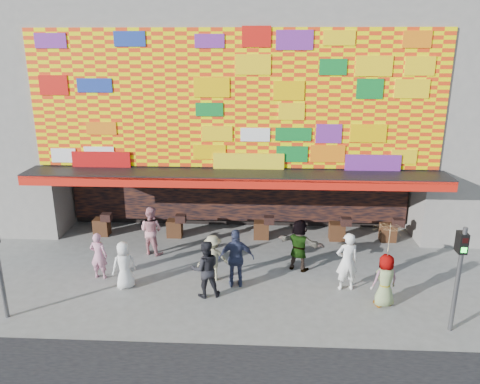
{
  "coord_description": "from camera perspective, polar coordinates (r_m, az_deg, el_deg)",
  "views": [
    {
      "loc": [
        1.05,
        -12.81,
        7.42
      ],
      "look_at": [
        0.28,
        2.0,
        2.75
      ],
      "focal_mm": 35.0,
      "sensor_mm": 36.0,
      "label": 1
    }
  ],
  "objects": [
    {
      "name": "ground",
      "position": [
        14.84,
        -1.51,
        -12.52
      ],
      "size": [
        90.0,
        90.0,
        0.0
      ],
      "primitive_type": "plane",
      "color": "slate",
      "rests_on": "ground"
    },
    {
      "name": "shop_building",
      "position": [
        21.13,
        0.12,
        11.53
      ],
      "size": [
        15.2,
        9.4,
        10.0
      ],
      "color": "gray",
      "rests_on": "ground"
    },
    {
      "name": "signal_right",
      "position": [
        13.62,
        25.18,
        -8.41
      ],
      "size": [
        0.22,
        0.2,
        3.0
      ],
      "color": "#59595B",
      "rests_on": "ground"
    },
    {
      "name": "ped_a",
      "position": [
        15.38,
        -13.93,
        -8.66
      ],
      "size": [
        0.91,
        0.83,
        1.56
      ],
      "primitive_type": "imported",
      "rotation": [
        0.0,
        0.0,
        3.72
      ],
      "color": "white",
      "rests_on": "ground"
    },
    {
      "name": "ped_b",
      "position": [
        16.21,
        -16.85,
        -7.44
      ],
      "size": [
        0.62,
        0.44,
        1.6
      ],
      "primitive_type": "imported",
      "rotation": [
        0.0,
        0.0,
        3.04
      ],
      "color": "#C8819D",
      "rests_on": "ground"
    },
    {
      "name": "ped_c",
      "position": [
        14.47,
        -4.23,
        -9.33
      ],
      "size": [
        1.02,
        0.88,
        1.81
      ],
      "primitive_type": "imported",
      "rotation": [
        0.0,
        0.0,
        3.39
      ],
      "color": "black",
      "rests_on": "ground"
    },
    {
      "name": "ped_d",
      "position": [
        15.42,
        -3.35,
        -8.05
      ],
      "size": [
        1.13,
        0.84,
        1.57
      ],
      "primitive_type": "imported",
      "rotation": [
        0.0,
        0.0,
        3.42
      ],
      "color": "tan",
      "rests_on": "ground"
    },
    {
      "name": "ped_e",
      "position": [
        14.95,
        -0.45,
        -8.09
      ],
      "size": [
        1.18,
        0.58,
        1.94
      ],
      "primitive_type": "imported",
      "rotation": [
        0.0,
        0.0,
        3.24
      ],
      "color": "#2E3451",
      "rests_on": "ground"
    },
    {
      "name": "ped_f",
      "position": [
        16.16,
        7.22,
        -6.43
      ],
      "size": [
        1.75,
        1.23,
        1.82
      ],
      "primitive_type": "imported",
      "rotation": [
        0.0,
        0.0,
        2.68
      ],
      "color": "gray",
      "rests_on": "ground"
    },
    {
      "name": "ped_g",
      "position": [
        14.6,
        17.26,
        -10.27
      ],
      "size": [
        0.92,
        0.74,
        1.63
      ],
      "primitive_type": "imported",
      "rotation": [
        0.0,
        0.0,
        3.45
      ],
      "color": "gray",
      "rests_on": "ground"
    },
    {
      "name": "ped_h",
      "position": [
        15.15,
        12.9,
        -8.26
      ],
      "size": [
        0.76,
        0.56,
        1.91
      ],
      "primitive_type": "imported",
      "rotation": [
        0.0,
        0.0,
        3.29
      ],
      "color": "white",
      "rests_on": "ground"
    },
    {
      "name": "ped_i",
      "position": [
        17.56,
        -10.77,
        -4.62
      ],
      "size": [
        1.07,
        0.96,
        1.82
      ],
      "primitive_type": "imported",
      "rotation": [
        0.0,
        0.0,
        2.76
      ],
      "color": "#D48991",
      "rests_on": "ground"
    },
    {
      "name": "parasol",
      "position": [
        14.06,
        17.75,
        -5.47
      ],
      "size": [
        1.11,
        1.12,
        1.83
      ],
      "color": "#D8B988",
      "rests_on": "ground"
    }
  ]
}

